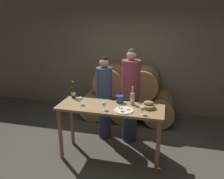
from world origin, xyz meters
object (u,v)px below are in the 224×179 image
at_px(person_left, 104,98).
at_px(bread_basket, 149,105).
at_px(person_right, 130,96).
at_px(wine_glass_center, 142,109).
at_px(wine_glass_far_left, 81,99).
at_px(blue_crock, 120,99).
at_px(wine_glass_left, 104,104).
at_px(cheese_plate, 124,110).
at_px(wine_bottle_white, 132,99).
at_px(tasting_table, 110,115).
at_px(wine_bottle_red, 73,92).

distance_m(person_left, bread_basket, 1.07).
xyz_separation_m(person_right, wine_glass_center, (0.32, -0.84, 0.12)).
xyz_separation_m(person_left, person_right, (0.51, -0.00, 0.07)).
bearing_deg(person_right, wine_glass_far_left, -136.37).
height_order(person_left, blue_crock, person_left).
bearing_deg(wine_glass_far_left, person_right, 43.63).
xyz_separation_m(person_left, blue_crock, (0.40, -0.45, 0.17)).
bearing_deg(blue_crock, wine_glass_left, -115.46).
height_order(cheese_plate, wine_glass_center, wine_glass_center).
distance_m(person_right, wine_bottle_white, 0.51).
relative_size(tasting_table, person_right, 0.96).
relative_size(wine_bottle_red, wine_glass_far_left, 2.32).
bearing_deg(bread_basket, tasting_table, -173.01).
height_order(wine_bottle_red, cheese_plate, wine_bottle_red).
bearing_deg(wine_glass_far_left, person_left, 73.01).
bearing_deg(wine_bottle_white, bread_basket, -19.23).
bearing_deg(wine_glass_far_left, tasting_table, 3.54).
xyz_separation_m(wine_bottle_red, blue_crock, (0.85, -0.02, -0.04)).
height_order(wine_bottle_red, wine_bottle_white, wine_bottle_red).
distance_m(person_left, wine_bottle_red, 0.65).
bearing_deg(person_left, cheese_plate, -55.35).
xyz_separation_m(wine_bottle_red, wine_glass_far_left, (0.24, -0.26, -0.01)).
relative_size(person_left, bread_basket, 7.67).
height_order(person_left, wine_bottle_white, person_left).
relative_size(wine_bottle_white, wine_glass_left, 2.28).
xyz_separation_m(person_left, wine_glass_center, (0.82, -0.84, 0.20)).
bearing_deg(wine_glass_center, wine_bottle_white, 119.70).
xyz_separation_m(wine_bottle_red, wine_bottle_white, (1.07, -0.06, -0.00)).
bearing_deg(person_left, wine_glass_far_left, -106.99).
relative_size(person_right, bread_basket, 8.40).
bearing_deg(wine_glass_center, wine_bottle_red, 161.74).
xyz_separation_m(person_left, cheese_plate, (0.53, -0.77, 0.11)).
xyz_separation_m(blue_crock, wine_glass_far_left, (-0.61, -0.23, 0.03)).
bearing_deg(wine_glass_center, blue_crock, 136.85).
relative_size(wine_bottle_white, wine_glass_far_left, 2.28).
bearing_deg(cheese_plate, blue_crock, 112.22).
bearing_deg(wine_glass_center, bread_basket, 75.84).
height_order(wine_glass_far_left, wine_glass_left, same).
bearing_deg(wine_bottle_red, wine_bottle_white, -3.09).
distance_m(person_right, wine_glass_center, 0.91).
bearing_deg(wine_bottle_red, bread_basket, -6.52).
relative_size(tasting_table, wine_glass_center, 12.81).
bearing_deg(bread_basket, wine_bottle_white, 160.77).
xyz_separation_m(tasting_table, wine_glass_far_left, (-0.49, -0.03, 0.24)).
height_order(tasting_table, wine_glass_left, wine_glass_left).
bearing_deg(bread_basket, wine_bottle_red, 173.48).
xyz_separation_m(wine_bottle_white, wine_glass_far_left, (-0.82, -0.20, -0.01)).
distance_m(person_left, wine_glass_left, 0.86).
bearing_deg(blue_crock, bread_basket, -14.83).
bearing_deg(person_left, person_right, -0.01).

